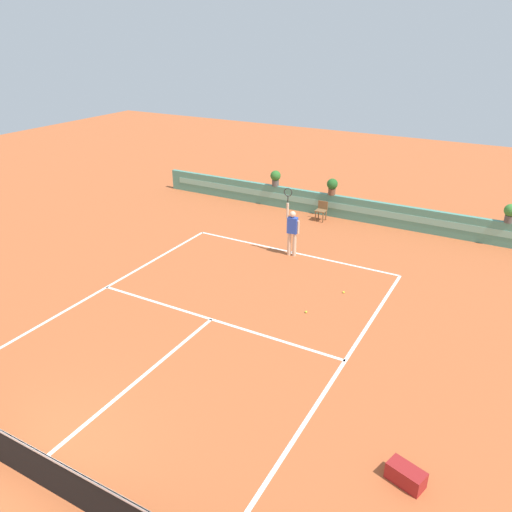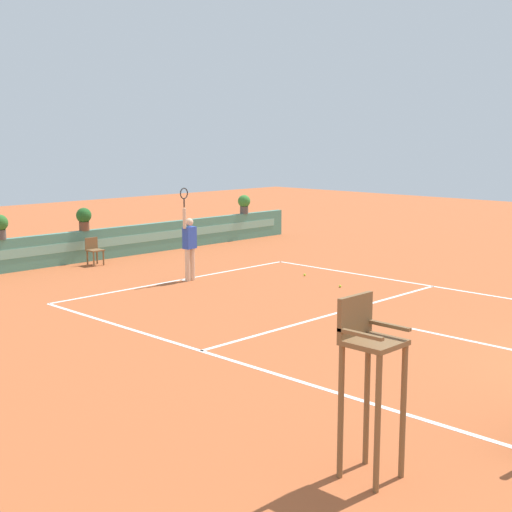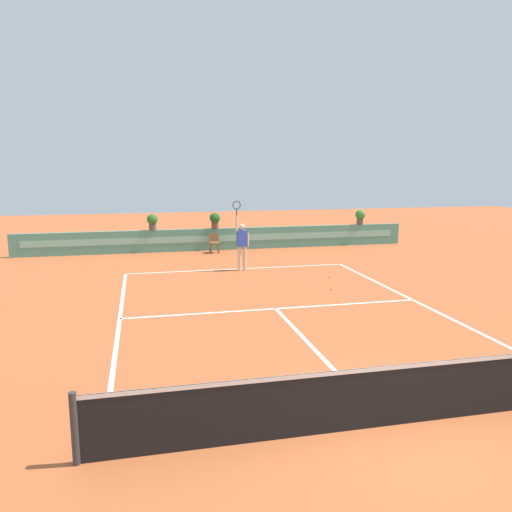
{
  "view_description": "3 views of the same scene",
  "coord_description": "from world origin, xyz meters",
  "px_view_note": "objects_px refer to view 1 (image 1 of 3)",
  "views": [
    {
      "loc": [
        7.22,
        -3.9,
        7.77
      ],
      "look_at": [
        0.04,
        9.02,
        1.0
      ],
      "focal_mm": 35.13,
      "sensor_mm": 36.0,
      "label": 1
    },
    {
      "loc": [
        -12.65,
        -3.35,
        3.93
      ],
      "look_at": [
        0.04,
        9.02,
        1.0
      ],
      "focal_mm": 50.59,
      "sensor_mm": 36.0,
      "label": 2
    },
    {
      "loc": [
        -3.46,
        -6.33,
        3.83
      ],
      "look_at": [
        0.04,
        9.02,
        1.0
      ],
      "focal_mm": 35.22,
      "sensor_mm": 36.0,
      "label": 3
    }
  ],
  "objects_px": {
    "tennis_player": "(292,229)",
    "potted_plant_far_right": "(510,212)",
    "gear_bag": "(406,475)",
    "potted_plant_left": "(276,177)",
    "ball_kid_chair": "(322,210)",
    "tennis_ball_near_baseline": "(344,292)",
    "tennis_ball_mid_court": "(306,312)",
    "potted_plant_centre": "(332,186)"
  },
  "relations": [
    {
      "from": "tennis_player",
      "to": "potted_plant_centre",
      "type": "height_order",
      "value": "tennis_player"
    },
    {
      "from": "potted_plant_centre",
      "to": "potted_plant_far_right",
      "type": "bearing_deg",
      "value": 0.0
    },
    {
      "from": "potted_plant_far_right",
      "to": "gear_bag",
      "type": "bearing_deg",
      "value": -92.51
    },
    {
      "from": "ball_kid_chair",
      "to": "potted_plant_left",
      "type": "distance_m",
      "value": 2.91
    },
    {
      "from": "ball_kid_chair",
      "to": "potted_plant_far_right",
      "type": "relative_size",
      "value": 1.17
    },
    {
      "from": "tennis_player",
      "to": "potted_plant_far_right",
      "type": "height_order",
      "value": "tennis_player"
    },
    {
      "from": "ball_kid_chair",
      "to": "gear_bag",
      "type": "xyz_separation_m",
      "value": [
        6.73,
        -12.3,
        -0.3
      ]
    },
    {
      "from": "tennis_player",
      "to": "tennis_ball_mid_court",
      "type": "distance_m",
      "value": 4.29
    },
    {
      "from": "tennis_ball_near_baseline",
      "to": "potted_plant_far_right",
      "type": "xyz_separation_m",
      "value": [
        4.12,
        6.6,
        1.38
      ]
    },
    {
      "from": "gear_bag",
      "to": "potted_plant_left",
      "type": "bearing_deg",
      "value": 125.78
    },
    {
      "from": "gear_bag",
      "to": "tennis_ball_near_baseline",
      "type": "bearing_deg",
      "value": 118.88
    },
    {
      "from": "potted_plant_far_right",
      "to": "potted_plant_left",
      "type": "bearing_deg",
      "value": 180.0
    },
    {
      "from": "gear_bag",
      "to": "potted_plant_centre",
      "type": "height_order",
      "value": "potted_plant_centre"
    },
    {
      "from": "tennis_player",
      "to": "tennis_ball_mid_court",
      "type": "relative_size",
      "value": 38.01
    },
    {
      "from": "ball_kid_chair",
      "to": "gear_bag",
      "type": "height_order",
      "value": "ball_kid_chair"
    },
    {
      "from": "potted_plant_left",
      "to": "tennis_player",
      "type": "bearing_deg",
      "value": -56.78
    },
    {
      "from": "gear_bag",
      "to": "tennis_ball_mid_court",
      "type": "xyz_separation_m",
      "value": [
        -4.1,
        4.72,
        -0.15
      ]
    },
    {
      "from": "tennis_player",
      "to": "potted_plant_centre",
      "type": "xyz_separation_m",
      "value": [
        -0.31,
        4.76,
        0.36
      ]
    },
    {
      "from": "tennis_ball_near_baseline",
      "to": "tennis_player",
      "type": "bearing_deg",
      "value": 145.94
    },
    {
      "from": "tennis_ball_near_baseline",
      "to": "potted_plant_left",
      "type": "relative_size",
      "value": 0.09
    },
    {
      "from": "gear_bag",
      "to": "tennis_player",
      "type": "distance_m",
      "value": 10.42
    },
    {
      "from": "gear_bag",
      "to": "tennis_ball_mid_court",
      "type": "height_order",
      "value": "gear_bag"
    },
    {
      "from": "tennis_ball_near_baseline",
      "to": "potted_plant_centre",
      "type": "xyz_separation_m",
      "value": [
        -3.04,
        6.6,
        1.38
      ]
    },
    {
      "from": "ball_kid_chair",
      "to": "gear_bag",
      "type": "distance_m",
      "value": 14.02
    },
    {
      "from": "tennis_player",
      "to": "tennis_ball_near_baseline",
      "type": "distance_m",
      "value": 3.45
    },
    {
      "from": "ball_kid_chair",
      "to": "gear_bag",
      "type": "bearing_deg",
      "value": -61.31
    },
    {
      "from": "gear_bag",
      "to": "tennis_ball_mid_court",
      "type": "bearing_deg",
      "value": 131.01
    },
    {
      "from": "tennis_ball_near_baseline",
      "to": "potted_plant_left",
      "type": "height_order",
      "value": "potted_plant_left"
    },
    {
      "from": "tennis_player",
      "to": "potted_plant_far_right",
      "type": "distance_m",
      "value": 8.35
    },
    {
      "from": "tennis_ball_mid_court",
      "to": "potted_plant_far_right",
      "type": "bearing_deg",
      "value": 60.64
    },
    {
      "from": "ball_kid_chair",
      "to": "tennis_player",
      "type": "bearing_deg",
      "value": -83.53
    },
    {
      "from": "tennis_ball_mid_court",
      "to": "ball_kid_chair",
      "type": "bearing_deg",
      "value": 109.11
    },
    {
      "from": "tennis_player",
      "to": "potted_plant_left",
      "type": "height_order",
      "value": "tennis_player"
    },
    {
      "from": "ball_kid_chair",
      "to": "potted_plant_far_right",
      "type": "xyz_separation_m",
      "value": [
        7.3,
        0.73,
        0.93
      ]
    },
    {
      "from": "tennis_ball_mid_court",
      "to": "potted_plant_left",
      "type": "height_order",
      "value": "potted_plant_left"
    },
    {
      "from": "ball_kid_chair",
      "to": "potted_plant_centre",
      "type": "distance_m",
      "value": 1.2
    },
    {
      "from": "tennis_ball_near_baseline",
      "to": "tennis_ball_mid_court",
      "type": "xyz_separation_m",
      "value": [
        -0.56,
        -1.71,
        0.0
      ]
    },
    {
      "from": "tennis_player",
      "to": "potted_plant_far_right",
      "type": "xyz_separation_m",
      "value": [
        6.85,
        4.76,
        0.36
      ]
    },
    {
      "from": "potted_plant_left",
      "to": "ball_kid_chair",
      "type": "bearing_deg",
      "value": -15.38
    },
    {
      "from": "ball_kid_chair",
      "to": "tennis_player",
      "type": "height_order",
      "value": "tennis_player"
    },
    {
      "from": "potted_plant_far_right",
      "to": "tennis_ball_mid_court",
      "type": "bearing_deg",
      "value": -119.36
    },
    {
      "from": "gear_bag",
      "to": "potted_plant_centre",
      "type": "distance_m",
      "value": 14.65
    }
  ]
}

